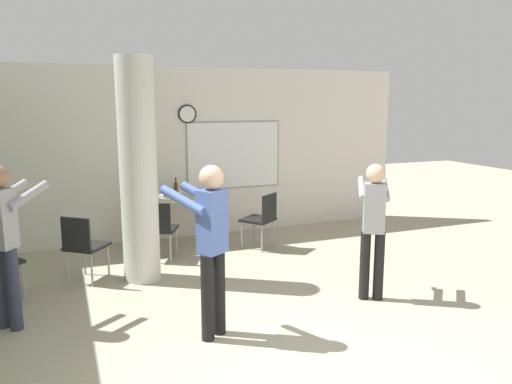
{
  "coord_description": "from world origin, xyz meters",
  "views": [
    {
      "loc": [
        -1.89,
        -3.03,
        2.26
      ],
      "look_at": [
        0.24,
        2.35,
        1.2
      ],
      "focal_mm": 35.0,
      "sensor_mm": 36.0,
      "label": 1
    }
  ],
  "objects_px": {
    "chair_table_left": "(159,226)",
    "person_playing_side": "(373,221)",
    "chair_table_right": "(262,216)",
    "folding_table": "(178,201)",
    "bottle_on_table": "(176,189)",
    "person_watching_back": "(4,234)",
    "person_playing_front": "(210,238)",
    "chair_near_pillar": "(83,243)"
  },
  "relations": [
    {
      "from": "bottle_on_table",
      "to": "person_playing_side",
      "type": "relative_size",
      "value": 0.19
    },
    {
      "from": "person_playing_side",
      "to": "person_playing_front",
      "type": "relative_size",
      "value": 0.94
    },
    {
      "from": "folding_table",
      "to": "chair_table_left",
      "type": "distance_m",
      "value": 0.82
    },
    {
      "from": "person_playing_front",
      "to": "chair_table_left",
      "type": "bearing_deg",
      "value": 90.5
    },
    {
      "from": "person_playing_front",
      "to": "chair_table_right",
      "type": "bearing_deg",
      "value": 58.32
    },
    {
      "from": "bottle_on_table",
      "to": "person_playing_front",
      "type": "distance_m",
      "value": 3.34
    },
    {
      "from": "person_playing_front",
      "to": "person_watching_back",
      "type": "height_order",
      "value": "person_playing_front"
    },
    {
      "from": "chair_table_right",
      "to": "chair_table_left",
      "type": "bearing_deg",
      "value": -179.15
    },
    {
      "from": "person_playing_front",
      "to": "person_watching_back",
      "type": "distance_m",
      "value": 2.05
    },
    {
      "from": "chair_near_pillar",
      "to": "person_watching_back",
      "type": "height_order",
      "value": "person_watching_back"
    },
    {
      "from": "chair_table_left",
      "to": "chair_table_right",
      "type": "height_order",
      "value": "same"
    },
    {
      "from": "bottle_on_table",
      "to": "chair_table_left",
      "type": "bearing_deg",
      "value": -118.26
    },
    {
      "from": "chair_near_pillar",
      "to": "chair_table_right",
      "type": "relative_size",
      "value": 1.0
    },
    {
      "from": "chair_table_left",
      "to": "chair_table_right",
      "type": "relative_size",
      "value": 1.0
    },
    {
      "from": "chair_table_right",
      "to": "person_watching_back",
      "type": "relative_size",
      "value": 0.52
    },
    {
      "from": "chair_near_pillar",
      "to": "person_playing_side",
      "type": "relative_size",
      "value": 0.55
    },
    {
      "from": "folding_table",
      "to": "person_watching_back",
      "type": "xyz_separation_m",
      "value": [
        -2.23,
        -2.27,
        0.26
      ]
    },
    {
      "from": "chair_near_pillar",
      "to": "chair_table_left",
      "type": "height_order",
      "value": "same"
    },
    {
      "from": "chair_table_left",
      "to": "person_playing_front",
      "type": "height_order",
      "value": "person_playing_front"
    },
    {
      "from": "bottle_on_table",
      "to": "chair_table_right",
      "type": "height_order",
      "value": "bottle_on_table"
    },
    {
      "from": "person_playing_front",
      "to": "bottle_on_table",
      "type": "bearing_deg",
      "value": 82.94
    },
    {
      "from": "chair_table_right",
      "to": "bottle_on_table",
      "type": "bearing_deg",
      "value": 145.89
    },
    {
      "from": "folding_table",
      "to": "person_playing_front",
      "type": "bearing_deg",
      "value": -97.2
    },
    {
      "from": "bottle_on_table",
      "to": "chair_table_left",
      "type": "height_order",
      "value": "bottle_on_table"
    },
    {
      "from": "folding_table",
      "to": "person_playing_side",
      "type": "xyz_separation_m",
      "value": [
        1.58,
        -2.96,
        0.21
      ]
    },
    {
      "from": "chair_near_pillar",
      "to": "chair_table_right",
      "type": "height_order",
      "value": "same"
    },
    {
      "from": "chair_table_left",
      "to": "chair_table_right",
      "type": "xyz_separation_m",
      "value": [
        1.59,
        0.02,
        0.0
      ]
    },
    {
      "from": "chair_table_left",
      "to": "person_playing_side",
      "type": "distance_m",
      "value": 3.07
    },
    {
      "from": "bottle_on_table",
      "to": "person_playing_front",
      "type": "height_order",
      "value": "person_playing_front"
    },
    {
      "from": "folding_table",
      "to": "person_playing_front",
      "type": "distance_m",
      "value": 3.22
    },
    {
      "from": "chair_near_pillar",
      "to": "chair_table_left",
      "type": "bearing_deg",
      "value": 26.45
    },
    {
      "from": "chair_near_pillar",
      "to": "chair_table_left",
      "type": "relative_size",
      "value": 1.0
    },
    {
      "from": "person_playing_front",
      "to": "person_watching_back",
      "type": "bearing_deg",
      "value": 153.24
    },
    {
      "from": "bottle_on_table",
      "to": "person_watching_back",
      "type": "relative_size",
      "value": 0.18
    },
    {
      "from": "chair_table_left",
      "to": "person_playing_side",
      "type": "bearing_deg",
      "value": -48.65
    },
    {
      "from": "chair_table_left",
      "to": "chair_near_pillar",
      "type": "bearing_deg",
      "value": -153.55
    },
    {
      "from": "bottle_on_table",
      "to": "chair_near_pillar",
      "type": "relative_size",
      "value": 0.34
    },
    {
      "from": "chair_near_pillar",
      "to": "person_playing_front",
      "type": "relative_size",
      "value": 0.52
    },
    {
      "from": "chair_table_right",
      "to": "person_playing_front",
      "type": "bearing_deg",
      "value": -121.68
    },
    {
      "from": "chair_table_right",
      "to": "person_playing_side",
      "type": "bearing_deg",
      "value": -79.61
    },
    {
      "from": "chair_near_pillar",
      "to": "person_playing_side",
      "type": "distance_m",
      "value": 3.55
    },
    {
      "from": "chair_table_right",
      "to": "folding_table",
      "type": "bearing_deg",
      "value": 150.6
    }
  ]
}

